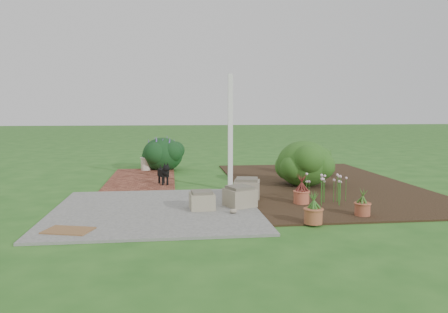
{
  "coord_description": "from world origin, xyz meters",
  "views": [
    {
      "loc": [
        -0.99,
        -9.22,
        1.75
      ],
      "look_at": [
        0.2,
        0.4,
        0.7
      ],
      "focal_mm": 35.0,
      "sensor_mm": 36.0,
      "label": 1
    }
  ],
  "objects": [
    {
      "name": "agapanthus_clump_back",
      "position": [
        2.88,
        1.73,
        0.49
      ],
      "size": [
        1.14,
        1.14,
        0.93
      ],
      "primitive_type": null,
      "rotation": [
        0.0,
        0.0,
        -0.11
      ],
      "color": "#113F10",
      "rests_on": "garden_bed"
    },
    {
      "name": "black_dog",
      "position": [
        -1.15,
        0.73,
        0.32
      ],
      "size": [
        0.28,
        0.53,
        0.47
      ],
      "rotation": [
        0.0,
        0.0,
        0.33
      ],
      "color": "black",
      "rests_on": "brick_path"
    },
    {
      "name": "brick_path",
      "position": [
        -1.7,
        1.75,
        0.02
      ],
      "size": [
        1.6,
        3.5,
        0.04
      ],
      "primitive_type": "cube",
      "color": "brown",
      "rests_on": "ground"
    },
    {
      "name": "stone_trough_mid",
      "position": [
        0.22,
        -1.71,
        0.19
      ],
      "size": [
        0.6,
        0.6,
        0.31
      ],
      "primitive_type": "cube",
      "rotation": [
        0.0,
        0.0,
        0.39
      ],
      "color": "gray",
      "rests_on": "concrete_patio"
    },
    {
      "name": "veranda_post",
      "position": [
        0.3,
        0.1,
        1.25
      ],
      "size": [
        0.1,
        0.1,
        2.5
      ],
      "primitive_type": "cube",
      "color": "white",
      "rests_on": "ground"
    },
    {
      "name": "garden_bed",
      "position": [
        2.5,
        0.5,
        0.01
      ],
      "size": [
        4.0,
        7.0,
        0.03
      ],
      "primitive_type": "cube",
      "color": "black",
      "rests_on": "ground"
    },
    {
      "name": "purple_flowering_bush",
      "position": [
        -1.21,
        3.36,
        0.49
      ],
      "size": [
        1.25,
        1.25,
        0.97
      ],
      "primitive_type": "ellipsoid",
      "rotation": [
        0.0,
        0.0,
        -0.1
      ],
      "color": "black",
      "rests_on": "ground"
    },
    {
      "name": "evergreen_shrub",
      "position": [
        2.02,
        0.27,
        0.56
      ],
      "size": [
        1.3,
        1.3,
        1.05
      ],
      "primitive_type": "ellipsoid",
      "rotation": [
        0.0,
        0.0,
        0.05
      ],
      "color": "#1D3F14",
      "rests_on": "garden_bed"
    },
    {
      "name": "coir_doormat",
      "position": [
        -2.43,
        -2.99,
        0.05
      ],
      "size": [
        0.74,
        0.59,
        0.02
      ],
      "primitive_type": "cube",
      "rotation": [
        0.0,
        0.0,
        -0.29
      ],
      "color": "brown",
      "rests_on": "concrete_patio"
    },
    {
      "name": "pink_flower_patch",
      "position": [
        1.9,
        -1.53,
        0.31
      ],
      "size": [
        0.98,
        0.98,
        0.55
      ],
      "primitive_type": null,
      "rotation": [
        0.0,
        0.0,
        -0.15
      ],
      "color": "#113D0F",
      "rests_on": "garden_bed"
    },
    {
      "name": "ground",
      "position": [
        0.0,
        0.0,
        0.0
      ],
      "size": [
        80.0,
        80.0,
        0.0
      ],
      "primitive_type": "plane",
      "color": "#255A1C",
      "rests_on": "ground"
    },
    {
      "name": "agapanthus_clump_front",
      "position": [
        2.4,
        2.27,
        0.47
      ],
      "size": [
        1.05,
        1.05,
        0.88
      ],
      "primitive_type": null,
      "rotation": [
        0.0,
        0.0,
        0.07
      ],
      "color": "#183A0F",
      "rests_on": "garden_bed"
    },
    {
      "name": "cream_ceramic_urn",
      "position": [
        -1.69,
        3.18,
        0.22
      ],
      "size": [
        0.35,
        0.35,
        0.36
      ],
      "primitive_type": "cylinder",
      "rotation": [
        0.0,
        0.0,
        -0.37
      ],
      "color": "beige",
      "rests_on": "brick_path"
    },
    {
      "name": "terracotta_pot_small_left",
      "position": [
        2.11,
        -2.58,
        0.13
      ],
      "size": [
        0.27,
        0.27,
        0.21
      ],
      "primitive_type": "cylinder",
      "rotation": [
        0.0,
        0.0,
        0.09
      ],
      "color": "#9C4F34",
      "rests_on": "garden_bed"
    },
    {
      "name": "stone_trough_near",
      "position": [
        -0.46,
        -1.86,
        0.18
      ],
      "size": [
        0.44,
        0.44,
        0.27
      ],
      "primitive_type": "cube",
      "rotation": [
        0.0,
        0.0,
        0.07
      ],
      "color": "gray",
      "rests_on": "concrete_patio"
    },
    {
      "name": "concrete_patio",
      "position": [
        -1.25,
        -1.75,
        0.02
      ],
      "size": [
        3.5,
        3.5,
        0.04
      ],
      "primitive_type": "cube",
      "color": "#5C5C59",
      "rests_on": "ground"
    },
    {
      "name": "terracotta_pot_bronze",
      "position": [
        1.39,
        -1.57,
        0.15
      ],
      "size": [
        0.36,
        0.36,
        0.23
      ],
      "primitive_type": "cylinder",
      "rotation": [
        0.0,
        0.0,
        -0.31
      ],
      "color": "#B5593D",
      "rests_on": "garden_bed"
    },
    {
      "name": "stone_trough_far",
      "position": [
        0.48,
        -0.97,
        0.2
      ],
      "size": [
        0.58,
        0.58,
        0.33
      ],
      "primitive_type": "cube",
      "rotation": [
        0.0,
        0.0,
        -0.21
      ],
      "color": "gray",
      "rests_on": "concrete_patio"
    },
    {
      "name": "terracotta_pot_small_right",
      "position": [
        1.14,
        -2.98,
        0.15
      ],
      "size": [
        0.31,
        0.31,
        0.23
      ],
      "primitive_type": "cylinder",
      "rotation": [
        0.0,
        0.0,
        -0.13
      ],
      "color": "#9C5235",
      "rests_on": "garden_bed"
    }
  ]
}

